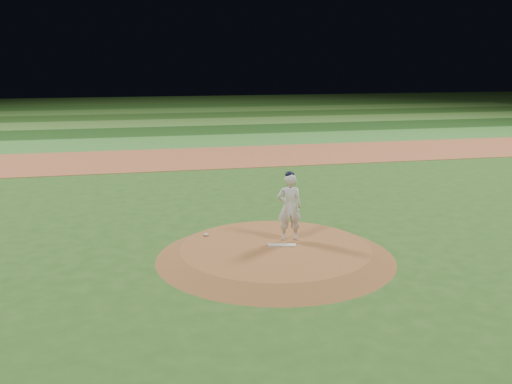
# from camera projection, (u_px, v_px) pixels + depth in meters

# --- Properties ---
(ground) EXTENTS (120.00, 120.00, 0.00)m
(ground) POSITION_uv_depth(u_px,v_px,m) (275.00, 257.00, 13.20)
(ground) COLOR #2B561C
(ground) RESTS_ON ground
(infield_dirt_band) EXTENTS (70.00, 6.00, 0.02)m
(infield_dirt_band) POSITION_uv_depth(u_px,v_px,m) (198.00, 158.00, 26.49)
(infield_dirt_band) COLOR #A45832
(infield_dirt_band) RESTS_ON ground
(outfield_stripe_0) EXTENTS (70.00, 5.00, 0.02)m
(outfield_stripe_0) POSITION_uv_depth(u_px,v_px,m) (186.00, 142.00, 31.71)
(outfield_stripe_0) COLOR #37792C
(outfield_stripe_0) RESTS_ON ground
(outfield_stripe_1) EXTENTS (70.00, 5.00, 0.02)m
(outfield_stripe_1) POSITION_uv_depth(u_px,v_px,m) (178.00, 131.00, 36.45)
(outfield_stripe_1) COLOR #193E14
(outfield_stripe_1) RESTS_ON ground
(outfield_stripe_2) EXTENTS (70.00, 5.00, 0.02)m
(outfield_stripe_2) POSITION_uv_depth(u_px,v_px,m) (171.00, 123.00, 41.20)
(outfield_stripe_2) COLOR #417329
(outfield_stripe_2) RESTS_ON ground
(outfield_stripe_3) EXTENTS (70.00, 5.00, 0.02)m
(outfield_stripe_3) POSITION_uv_depth(u_px,v_px,m) (166.00, 116.00, 45.95)
(outfield_stripe_3) COLOR #204516
(outfield_stripe_3) RESTS_ON ground
(outfield_stripe_4) EXTENTS (70.00, 5.00, 0.02)m
(outfield_stripe_4) POSITION_uv_depth(u_px,v_px,m) (162.00, 111.00, 50.69)
(outfield_stripe_4) COLOR #3B6B27
(outfield_stripe_4) RESTS_ON ground
(outfield_stripe_5) EXTENTS (70.00, 5.00, 0.02)m
(outfield_stripe_5) POSITION_uv_depth(u_px,v_px,m) (159.00, 106.00, 55.44)
(outfield_stripe_5) COLOR #234F19
(outfield_stripe_5) RESTS_ON ground
(pitchers_mound) EXTENTS (5.50, 5.50, 0.25)m
(pitchers_mound) POSITION_uv_depth(u_px,v_px,m) (275.00, 252.00, 13.17)
(pitchers_mound) COLOR brown
(pitchers_mound) RESTS_ON ground
(pitching_rubber) EXTENTS (0.67, 0.31, 0.03)m
(pitching_rubber) POSITION_uv_depth(u_px,v_px,m) (282.00, 245.00, 13.23)
(pitching_rubber) COLOR silver
(pitching_rubber) RESTS_ON pitchers_mound
(rosin_bag) EXTENTS (0.12, 0.12, 0.06)m
(rosin_bag) POSITION_uv_depth(u_px,v_px,m) (206.00, 235.00, 13.96)
(rosin_bag) COLOR silver
(rosin_bag) RESTS_ON pitchers_mound
(pitcher_on_mound) EXTENTS (0.63, 0.46, 1.67)m
(pitcher_on_mound) POSITION_uv_depth(u_px,v_px,m) (289.00, 207.00, 13.49)
(pitcher_on_mound) COLOR silver
(pitcher_on_mound) RESTS_ON pitchers_mound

